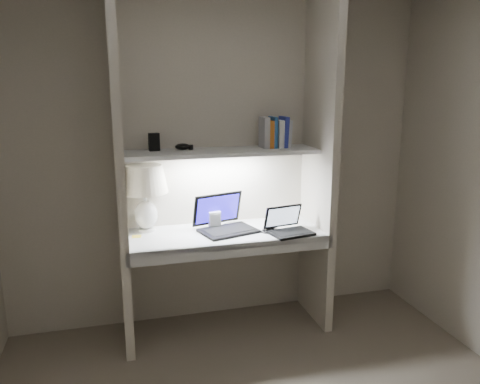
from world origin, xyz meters
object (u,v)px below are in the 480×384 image
object	(u,v)px
speaker	(215,219)
table_lamp	(145,187)
laptop_netbook	(288,227)
book_row	(275,133)
laptop_main	(224,222)

from	to	relation	value
speaker	table_lamp	bearing A→B (deg)	175.89
laptop_netbook	book_row	xyz separation A→B (m)	(-0.02, 0.26, 0.66)
laptop_main	speaker	world-z (taller)	laptop_main
speaker	book_row	xyz separation A→B (m)	(0.47, -0.00, 0.64)
laptop_main	speaker	xyz separation A→B (m)	(-0.06, 0.08, 0.00)
speaker	laptop_netbook	bearing A→B (deg)	-27.95
table_lamp	laptop_netbook	xyz separation A→B (m)	(1.00, -0.31, -0.29)
laptop_main	book_row	distance (m)	0.77
speaker	book_row	world-z (taller)	book_row
book_row	table_lamp	bearing A→B (deg)	177.53
table_lamp	speaker	bearing A→B (deg)	-4.51
table_lamp	laptop_main	bearing A→B (deg)	-12.45
laptop_main	laptop_netbook	size ratio (longest dim) A/B	1.40
laptop_main	book_row	bearing A→B (deg)	-5.04
book_row	laptop_netbook	bearing A→B (deg)	-85.20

